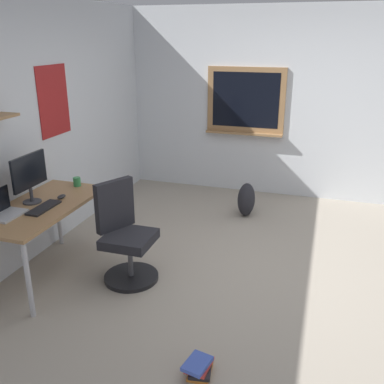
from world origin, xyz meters
The scene contains 12 objects.
ground_plane centered at (0.00, 0.00, 0.00)m, with size 5.20×5.20×0.00m, color #9E9384.
wall_back centered at (-0.01, 2.45, 1.30)m, with size 5.00×0.30×2.60m.
wall_right centered at (2.45, 0.03, 1.30)m, with size 0.22×5.00×2.60m.
desk centered at (-0.59, 2.04, 0.66)m, with size 1.35×0.66×0.73m.
office_chair centered at (-0.39, 1.29, 0.41)m, with size 0.54×0.56×0.95m.
laptop centered at (-0.89, 2.19, 0.79)m, with size 0.31×0.21×0.23m.
monitor_primary centered at (-0.55, 2.15, 1.00)m, with size 0.46×0.17×0.46m.
keyboard centered at (-0.65, 1.96, 0.74)m, with size 0.37×0.13×0.02m, color black.
computer_mouse centered at (-0.37, 1.96, 0.75)m, with size 0.10×0.06×0.03m, color #262628.
coffee_mug centered at (-0.01, 2.01, 0.78)m, with size 0.08×0.08×0.09m, color #338C4C.
backpack centered at (1.46, 0.48, 0.22)m, with size 0.32×0.22×0.43m, color #232328.
book_stack_on_floor centered at (-1.40, 0.26, 0.05)m, with size 0.25×0.21×0.10m.
Camera 1 is at (-3.69, -0.41, 2.21)m, focal length 40.37 mm.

